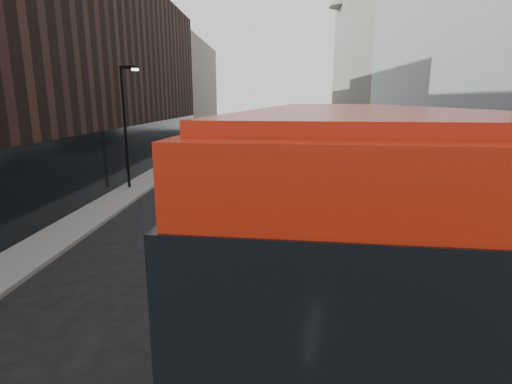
# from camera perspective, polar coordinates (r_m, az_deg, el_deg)

# --- Properties ---
(sidewalk_right) EXTENTS (3.00, 80.00, 0.15)m
(sidewalk_right) POSITION_cam_1_polar(r_m,az_deg,el_deg) (31.36, 15.69, 2.98)
(sidewalk_right) COLOR slate
(sidewalk_right) RESTS_ON ground
(sidewalk_left) EXTENTS (2.00, 80.00, 0.15)m
(sidewalk_left) POSITION_cam_1_polar(r_m,az_deg,el_deg) (31.62, -12.84, 3.22)
(sidewalk_left) COLOR slate
(sidewalk_left) RESTS_ON ground
(building_modern_block) EXTENTS (5.03, 22.00, 20.00)m
(building_modern_block) POSITION_cam_1_polar(r_m,az_deg,el_deg) (28.77, 27.17, 20.94)
(building_modern_block) COLOR #A5ABB0
(building_modern_block) RESTS_ON ground
(building_victorian) EXTENTS (6.50, 24.00, 21.00)m
(building_victorian) POSITION_cam_1_polar(r_m,az_deg,el_deg) (50.52, 15.82, 17.48)
(building_victorian) COLOR slate
(building_victorian) RESTS_ON ground
(building_left_mid) EXTENTS (5.00, 24.00, 14.00)m
(building_left_mid) POSITION_cam_1_polar(r_m,az_deg,el_deg) (37.05, -16.74, 15.14)
(building_left_mid) COLOR black
(building_left_mid) RESTS_ON ground
(building_left_far) EXTENTS (5.00, 20.00, 13.00)m
(building_left_far) POSITION_cam_1_polar(r_m,az_deg,el_deg) (58.30, -9.55, 13.99)
(building_left_far) COLOR slate
(building_left_far) RESTS_ON ground
(street_lamp) EXTENTS (1.06, 0.22, 7.00)m
(street_lamp) POSITION_cam_1_polar(r_m,az_deg,el_deg) (24.62, -18.09, 9.87)
(street_lamp) COLOR black
(street_lamp) RESTS_ON sidewalk_left
(red_bus) EXTENTS (4.16, 12.87, 5.11)m
(red_bus) POSITION_cam_1_polar(r_m,az_deg,el_deg) (8.45, 12.18, -3.71)
(red_bus) COLOR #A51C0A
(red_bus) RESTS_ON ground
(grey_bus) EXTENTS (3.16, 11.29, 3.61)m
(grey_bus) POSITION_cam_1_polar(r_m,az_deg,el_deg) (46.40, 5.94, 8.77)
(grey_bus) COLOR black
(grey_bus) RESTS_ON ground
(car_a) EXTENTS (1.74, 4.15, 1.40)m
(car_a) POSITION_cam_1_polar(r_m,az_deg,el_deg) (22.23, 10.43, 0.97)
(car_a) COLOR black
(car_a) RESTS_ON ground
(car_b) EXTENTS (1.69, 4.73, 1.55)m
(car_b) POSITION_cam_1_polar(r_m,az_deg,el_deg) (29.74, 6.01, 4.24)
(car_b) COLOR gray
(car_b) RESTS_ON ground
(car_c) EXTENTS (2.33, 4.93, 1.39)m
(car_c) POSITION_cam_1_polar(r_m,az_deg,el_deg) (29.55, 6.86, 4.01)
(car_c) COLOR black
(car_c) RESTS_ON ground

